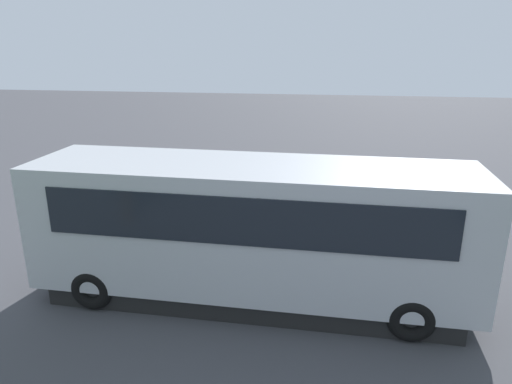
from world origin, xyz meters
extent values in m
plane|color=#424247|center=(0.00, 0.00, 0.00)|extent=(80.00, 80.00, 0.00)
cube|color=#B7BABF|center=(-0.52, 5.04, 1.85)|extent=(9.92, 2.72, 2.80)
cube|color=black|center=(4.37, 4.93, 2.41)|extent=(0.11, 2.10, 1.23)
cube|color=black|center=(-0.55, 3.77, 2.41)|extent=(8.29, 0.23, 1.01)
cube|color=black|center=(-0.49, 6.31, 2.41)|extent=(8.29, 0.23, 1.01)
cube|color=orange|center=(-0.55, 3.78, 1.29)|extent=(8.68, 0.23, 0.28)
cube|color=black|center=(-0.52, 5.04, 0.23)|extent=(9.13, 2.50, 0.45)
torus|color=black|center=(2.91, 3.83, 0.50)|extent=(1.01, 0.34, 1.00)
torus|color=black|center=(2.96, 6.09, 0.50)|extent=(1.01, 0.34, 1.00)
torus|color=black|center=(-4.00, 3.99, 0.50)|extent=(1.01, 0.34, 1.00)
torus|color=black|center=(-3.94, 6.25, 0.50)|extent=(1.01, 0.34, 1.00)
cylinder|color=black|center=(-2.66, 2.39, 0.45)|extent=(0.13, 0.13, 0.74)
cube|color=black|center=(-2.65, 2.35, 0.05)|extent=(0.13, 0.27, 0.10)
cylinder|color=black|center=(-2.82, 2.37, 0.45)|extent=(0.13, 0.13, 0.74)
cube|color=black|center=(-2.81, 2.33, 0.05)|extent=(0.13, 0.27, 0.10)
cube|color=maroon|center=(-2.74, 2.38, 1.14)|extent=(0.41, 0.32, 0.62)
cylinder|color=maroon|center=(-2.50, 2.40, 1.15)|extent=(0.10, 0.10, 0.59)
sphere|color=tan|center=(-2.50, 2.40, 0.86)|extent=(0.10, 0.10, 0.09)
cylinder|color=maroon|center=(-2.98, 2.35, 1.15)|extent=(0.10, 0.10, 0.59)
sphere|color=tan|center=(-2.98, 2.35, 0.86)|extent=(0.10, 0.10, 0.09)
sphere|color=tan|center=(-2.74, 2.38, 1.58)|extent=(0.25, 0.25, 0.22)
cylinder|color=black|center=(-1.42, 2.11, 0.45)|extent=(0.14, 0.14, 0.74)
cube|color=black|center=(-1.43, 2.07, 0.05)|extent=(0.14, 0.27, 0.10)
cylinder|color=black|center=(-1.58, 2.14, 0.45)|extent=(0.14, 0.14, 0.74)
cube|color=black|center=(-1.58, 2.10, 0.05)|extent=(0.14, 0.27, 0.10)
cube|color=#3F594C|center=(-1.50, 2.12, 1.12)|extent=(0.42, 0.34, 0.61)
cylinder|color=#3F594C|center=(-1.26, 2.08, 1.14)|extent=(0.10, 0.10, 0.58)
sphere|color=tan|center=(-1.26, 2.08, 0.85)|extent=(0.10, 0.10, 0.09)
cylinder|color=#3F594C|center=(-1.73, 2.16, 1.14)|extent=(0.10, 0.10, 0.58)
sphere|color=tan|center=(-1.73, 2.16, 0.85)|extent=(0.10, 0.10, 0.09)
sphere|color=tan|center=(-1.50, 2.12, 1.56)|extent=(0.26, 0.26, 0.22)
cylinder|color=black|center=(-0.42, 2.30, 0.47)|extent=(0.12, 0.12, 0.77)
cube|color=black|center=(-0.42, 2.26, 0.05)|extent=(0.10, 0.26, 0.10)
cylinder|color=black|center=(-0.58, 2.30, 0.47)|extent=(0.12, 0.12, 0.77)
cube|color=black|center=(-0.58, 2.26, 0.05)|extent=(0.10, 0.26, 0.10)
cube|color=black|center=(-0.50, 2.30, 1.17)|extent=(0.38, 0.28, 0.64)
cylinder|color=black|center=(-0.26, 2.30, 1.19)|extent=(0.09, 0.09, 0.61)
sphere|color=tan|center=(-0.26, 2.30, 0.88)|extent=(0.09, 0.09, 0.09)
cylinder|color=black|center=(-0.74, 2.30, 1.19)|extent=(0.09, 0.09, 0.61)
sphere|color=tan|center=(-0.74, 2.30, 0.88)|extent=(0.09, 0.09, 0.09)
sphere|color=tan|center=(-0.50, 2.30, 1.62)|extent=(0.23, 0.23, 0.23)
cylinder|color=black|center=(0.76, 2.43, 0.47)|extent=(0.14, 0.14, 0.77)
cube|color=black|center=(0.77, 2.39, 0.05)|extent=(0.14, 0.27, 0.10)
cylinder|color=black|center=(0.61, 2.41, 0.47)|extent=(0.14, 0.14, 0.77)
cube|color=black|center=(0.61, 2.37, 0.05)|extent=(0.14, 0.27, 0.10)
cube|color=maroon|center=(0.68, 2.42, 1.17)|extent=(0.42, 0.33, 0.64)
cylinder|color=maroon|center=(0.92, 2.45, 1.19)|extent=(0.10, 0.10, 0.61)
sphere|color=tan|center=(0.92, 2.45, 0.89)|extent=(0.10, 0.10, 0.09)
cylinder|color=maroon|center=(0.45, 2.39, 1.19)|extent=(0.10, 0.10, 0.61)
sphere|color=tan|center=(0.45, 2.39, 0.89)|extent=(0.10, 0.10, 0.09)
sphere|color=tan|center=(0.68, 2.42, 1.63)|extent=(0.26, 0.26, 0.23)
cylinder|color=#473823|center=(1.91, 2.28, 0.46)|extent=(0.13, 0.13, 0.75)
cube|color=black|center=(1.91, 2.24, 0.05)|extent=(0.11, 0.26, 0.10)
cylinder|color=#473823|center=(1.75, 2.27, 0.46)|extent=(0.13, 0.13, 0.75)
cube|color=black|center=(1.75, 2.23, 0.05)|extent=(0.11, 0.26, 0.10)
cube|color=black|center=(1.83, 2.27, 1.15)|extent=(0.39, 0.30, 0.63)
cylinder|color=black|center=(2.07, 2.28, 1.17)|extent=(0.09, 0.09, 0.60)
sphere|color=tan|center=(2.07, 2.28, 0.87)|extent=(0.09, 0.09, 0.09)
cylinder|color=black|center=(1.59, 2.26, 1.17)|extent=(0.09, 0.09, 0.60)
sphere|color=tan|center=(1.59, 2.26, 0.87)|extent=(0.09, 0.09, 0.09)
sphere|color=tan|center=(1.83, 2.27, 1.60)|extent=(0.24, 0.24, 0.23)
torus|color=black|center=(-1.59, 3.21, 0.30)|extent=(0.61, 0.17, 0.60)
cylinder|color=silver|center=(-1.59, 3.21, 0.30)|extent=(0.13, 0.11, 0.12)
torus|color=black|center=(-3.04, 3.12, 0.30)|extent=(0.61, 0.17, 0.60)
cylinder|color=silver|center=(-3.04, 3.12, 0.30)|extent=(0.13, 0.13, 0.12)
cylinder|color=silver|center=(-1.64, 3.21, 0.65)|extent=(0.32, 0.08, 0.67)
cube|color=white|center=(-2.24, 3.17, 0.63)|extent=(0.86, 0.33, 0.36)
cube|color=black|center=(-2.72, 3.14, 0.68)|extent=(0.53, 0.25, 0.20)
cylinder|color=silver|center=(-2.61, 3.29, 0.42)|extent=(0.45, 0.11, 0.08)
cylinder|color=black|center=(-1.69, 3.20, 0.95)|extent=(0.07, 0.58, 0.04)
torus|color=black|center=(1.29, -2.20, 0.30)|extent=(0.61, 0.27, 0.60)
cylinder|color=silver|center=(1.29, -2.20, 0.30)|extent=(0.14, 0.13, 0.12)
torus|color=black|center=(2.70, -2.53, 0.30)|extent=(0.61, 0.27, 0.60)
cylinder|color=silver|center=(2.70, -2.53, 0.30)|extent=(0.14, 0.14, 0.12)
cylinder|color=silver|center=(1.34, -2.21, 0.65)|extent=(0.32, 0.13, 0.67)
cube|color=black|center=(1.93, -2.35, 0.63)|extent=(0.88, 0.47, 0.36)
cube|color=black|center=(2.39, -2.46, 0.68)|extent=(0.56, 0.33, 0.20)
cylinder|color=silver|center=(2.25, -2.57, 0.42)|extent=(0.46, 0.18, 0.08)
cylinder|color=black|center=(1.39, -2.22, 0.95)|extent=(0.17, 0.57, 0.04)
cube|color=black|center=(2.00, -2.37, 0.92)|extent=(0.61, 0.46, 0.51)
sphere|color=#0C59B2|center=(1.60, -2.27, 1.10)|extent=(0.31, 0.31, 0.26)
cylinder|color=black|center=(1.76, -2.12, 0.92)|extent=(0.43, 0.18, 0.33)
cylinder|color=black|center=(2.21, -2.23, 0.60)|extent=(0.12, 0.12, 0.40)
cylinder|color=black|center=(1.67, -2.47, 0.92)|extent=(0.43, 0.18, 0.33)
cylinder|color=black|center=(2.12, -2.58, 0.60)|extent=(0.12, 0.12, 0.40)
cube|color=orange|center=(-0.63, -1.50, 0.01)|extent=(0.34, 0.34, 0.03)
cone|color=orange|center=(-0.63, -1.50, 0.33)|extent=(0.26, 0.26, 0.60)
cylinder|color=white|center=(-0.63, -1.50, 0.30)|extent=(0.19, 0.19, 0.07)
cube|color=white|center=(-2.06, -1.28, 0.00)|extent=(0.18, 4.23, 0.01)
cube|color=white|center=(0.61, -1.28, 0.00)|extent=(0.19, 4.86, 0.01)
cube|color=white|center=(3.28, -1.28, 0.00)|extent=(0.17, 3.82, 0.01)
camera|label=1|loc=(-2.08, 14.70, 5.79)|focal=32.66mm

